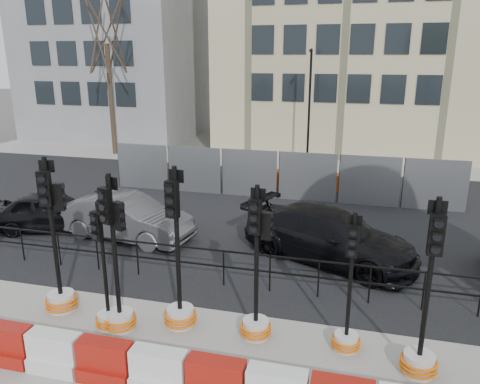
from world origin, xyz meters
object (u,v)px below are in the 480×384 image
(traffic_signal_h, at_px, (422,341))
(traffic_signal_d, at_px, (118,295))
(car_a, at_px, (52,211))
(car_c, at_px, (329,236))

(traffic_signal_h, bearing_deg, traffic_signal_d, 179.95)
(car_a, bearing_deg, traffic_signal_d, -149.21)
(car_a, bearing_deg, traffic_signal_h, -128.86)
(car_a, bearing_deg, car_c, -106.20)
(traffic_signal_d, height_order, car_c, traffic_signal_d)
(traffic_signal_d, distance_m, car_a, 7.06)
(car_a, distance_m, car_c, 9.20)
(traffic_signal_d, height_order, car_a, traffic_signal_d)
(traffic_signal_h, relative_size, car_a, 0.83)
(traffic_signal_d, relative_size, car_c, 0.63)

